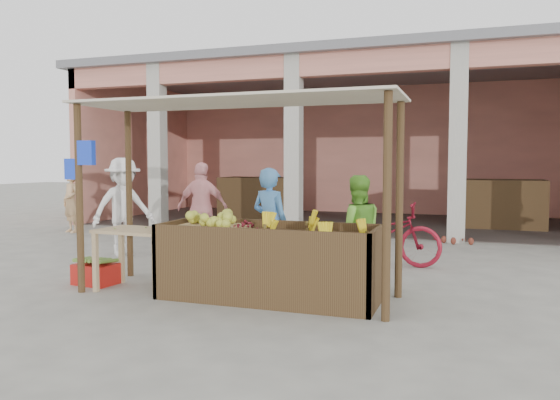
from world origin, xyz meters
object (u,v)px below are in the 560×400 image
at_px(side_table, 137,240).
at_px(motorcycle, 380,232).
at_px(fruit_stall, 269,266).
at_px(red_crate, 96,274).
at_px(vendor_blue, 270,221).
at_px(vendor_green, 356,228).

bearing_deg(side_table, motorcycle, 48.73).
height_order(fruit_stall, red_crate, fruit_stall).
relative_size(fruit_stall, vendor_blue, 1.56).
height_order(side_table, motorcycle, motorcycle).
bearing_deg(fruit_stall, red_crate, -179.57).
bearing_deg(red_crate, vendor_green, 24.11).
bearing_deg(vendor_blue, motorcycle, -108.70).
relative_size(vendor_green, motorcycle, 0.77).
xyz_separation_m(vendor_blue, vendor_green, (1.17, 0.10, -0.06)).
distance_m(fruit_stall, side_table, 1.78).
distance_m(vendor_green, motorcycle, 1.57).
relative_size(fruit_stall, red_crate, 4.88).
distance_m(red_crate, motorcycle, 4.29).
xyz_separation_m(vendor_blue, motorcycle, (1.24, 1.66, -0.31)).
distance_m(fruit_stall, vendor_green, 1.39).
bearing_deg(vendor_green, side_table, 1.70).
xyz_separation_m(fruit_stall, vendor_green, (0.85, 1.03, 0.37)).
relative_size(red_crate, vendor_green, 0.34).
bearing_deg(motorcycle, fruit_stall, 159.83).
height_order(fruit_stall, vendor_green, vendor_green).
height_order(vendor_green, motorcycle, vendor_green).
relative_size(red_crate, motorcycle, 0.27).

